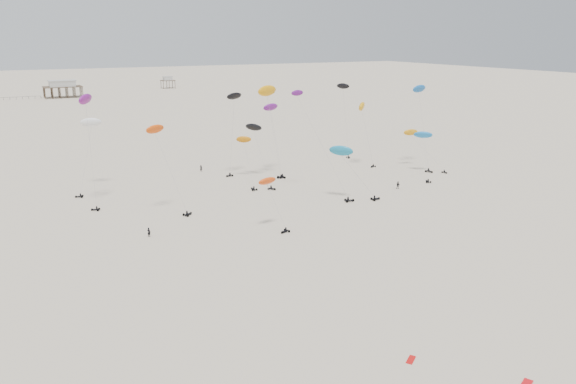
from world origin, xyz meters
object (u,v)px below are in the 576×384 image
rig_7 (89,133)px  spectator_0 (149,237)px  pavilion_main (63,90)px  rig_0 (417,139)px  pavilion_small (168,83)px  rig_4 (421,104)px

rig_7 → spectator_0: (2.92, -40.33, -12.92)m
pavilion_main → rig_0: (64.39, -232.76, 3.30)m
rig_7 → spectator_0: bearing=-158.1°
pavilion_main → pavilion_small: 76.16m
pavilion_small → rig_7: size_ratio=0.51×
rig_0 → rig_7: size_ratio=0.82×
rig_4 → spectator_0: 85.50m
rig_4 → rig_0: bearing=27.9°
rig_4 → pavilion_main: bearing=-83.5°
pavilion_main → rig_7: size_ratio=1.20×
pavilion_small → rig_0: 262.85m
rig_0 → rig_7: 83.61m
rig_7 → spectator_0: 42.45m
pavilion_main → spectator_0: 255.02m
pavilion_main → pavilion_small: size_ratio=2.33×
rig_0 → rig_7: (-81.36, 18.50, 5.40)m
spectator_0 → pavilion_main: bearing=-49.9°
pavilion_small → rig_4: (-3.57, -261.19, 13.36)m
rig_0 → pavilion_small: bearing=-90.7°
pavilion_main → rig_7: (-16.97, -214.26, 8.70)m
rig_4 → spectator_0: size_ratio=11.36×
pavilion_small → rig_4: bearing=-90.8°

